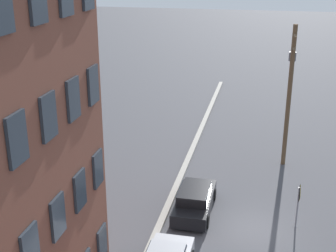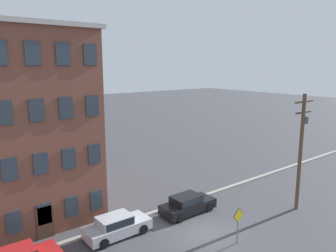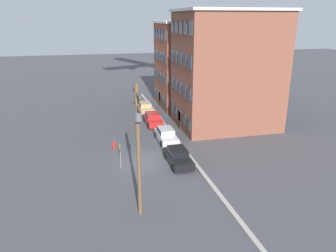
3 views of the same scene
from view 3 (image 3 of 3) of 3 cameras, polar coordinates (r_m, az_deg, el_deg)
name	(u,v)px [view 3 (image 3 of 3)]	position (r m, az deg, el deg)	size (l,w,h in m)	color
ground_plane	(144,162)	(30.79, -4.23, -6.32)	(200.00, 200.00, 0.00)	#424247
kerb_strip	(190,157)	(31.73, 3.83, -5.38)	(56.00, 0.36, 0.16)	#9E998E
apartment_corner	(197,64)	(50.40, 5.14, 10.71)	(9.43, 12.02, 12.43)	brown
apartment_midblock	(227,70)	(40.22, 10.18, 9.59)	(9.61, 11.92, 13.81)	brown
car_tan	(145,107)	(46.90, -4.04, 3.34)	(4.40, 1.92, 1.43)	tan
car_red	(153,119)	(41.31, -2.64, 1.30)	(4.40, 1.92, 1.43)	#B21E1E
car_silver	(166,135)	(35.58, -0.33, -1.51)	(4.40, 1.92, 1.43)	#B7B7BC
car_black	(178,156)	(30.16, 1.78, -5.26)	(4.40, 1.92, 1.43)	black
caution_sign	(120,151)	(29.31, -8.37, -4.34)	(0.99, 0.08, 2.42)	slate
utility_pole	(138,145)	(20.95, -5.16, -3.33)	(2.40, 0.44, 9.06)	brown
fire_hydrant	(114,145)	(33.79, -9.37, -3.34)	(0.24, 0.34, 0.96)	red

